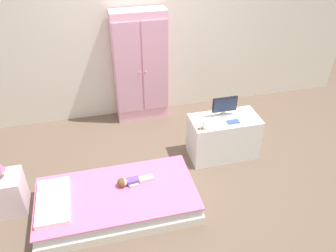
{
  "coord_description": "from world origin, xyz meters",
  "views": [
    {
      "loc": [
        -0.74,
        -2.91,
        2.78
      ],
      "look_at": [
        0.05,
        0.28,
        0.53
      ],
      "focal_mm": 36.54,
      "sensor_mm": 36.0,
      "label": 1
    }
  ],
  "objects_px": {
    "nightstand": "(8,193)",
    "wardrobe": "(141,67)",
    "rocking_horse_toy": "(202,126)",
    "book_blue": "(233,122)",
    "doll": "(129,182)",
    "tv_stand": "(223,137)",
    "bed": "(117,200)",
    "tv_monitor": "(225,105)"
  },
  "relations": [
    {
      "from": "wardrobe",
      "to": "tv_stand",
      "type": "relative_size",
      "value": 1.89
    },
    {
      "from": "bed",
      "to": "tv_stand",
      "type": "relative_size",
      "value": 1.98
    },
    {
      "from": "nightstand",
      "to": "tv_monitor",
      "type": "relative_size",
      "value": 1.43
    },
    {
      "from": "doll",
      "to": "tv_monitor",
      "type": "height_order",
      "value": "tv_monitor"
    },
    {
      "from": "tv_stand",
      "to": "book_blue",
      "type": "xyz_separation_m",
      "value": [
        0.06,
        -0.1,
        0.28
      ]
    },
    {
      "from": "nightstand",
      "to": "book_blue",
      "type": "xyz_separation_m",
      "value": [
        2.55,
        0.23,
        0.33
      ]
    },
    {
      "from": "bed",
      "to": "nightstand",
      "type": "distance_m",
      "value": 1.12
    },
    {
      "from": "tv_monitor",
      "to": "book_blue",
      "type": "distance_m",
      "value": 0.22
    },
    {
      "from": "tv_monitor",
      "to": "rocking_horse_toy",
      "type": "bearing_deg",
      "value": -148.18
    },
    {
      "from": "wardrobe",
      "to": "rocking_horse_toy",
      "type": "relative_size",
      "value": 15.34
    },
    {
      "from": "nightstand",
      "to": "book_blue",
      "type": "relative_size",
      "value": 3.07
    },
    {
      "from": "wardrobe",
      "to": "rocking_horse_toy",
      "type": "height_order",
      "value": "wardrobe"
    },
    {
      "from": "bed",
      "to": "rocking_horse_toy",
      "type": "distance_m",
      "value": 1.25
    },
    {
      "from": "bed",
      "to": "doll",
      "type": "relative_size",
      "value": 4.19
    },
    {
      "from": "wardrobe",
      "to": "tv_stand",
      "type": "xyz_separation_m",
      "value": [
        0.81,
        -1.14,
        -0.52
      ]
    },
    {
      "from": "nightstand",
      "to": "rocking_horse_toy",
      "type": "height_order",
      "value": "rocking_horse_toy"
    },
    {
      "from": "tv_monitor",
      "to": "bed",
      "type": "bearing_deg",
      "value": -154.62
    },
    {
      "from": "tv_stand",
      "to": "rocking_horse_toy",
      "type": "relative_size",
      "value": 8.14
    },
    {
      "from": "wardrobe",
      "to": "tv_monitor",
      "type": "distance_m",
      "value": 1.35
    },
    {
      "from": "nightstand",
      "to": "rocking_horse_toy",
      "type": "xyz_separation_m",
      "value": [
        2.14,
        0.18,
        0.37
      ]
    },
    {
      "from": "tv_stand",
      "to": "wardrobe",
      "type": "bearing_deg",
      "value": 125.47
    },
    {
      "from": "rocking_horse_toy",
      "to": "book_blue",
      "type": "relative_size",
      "value": 0.72
    },
    {
      "from": "rocking_horse_toy",
      "to": "bed",
      "type": "bearing_deg",
      "value": -156.91
    },
    {
      "from": "wardrobe",
      "to": "tv_stand",
      "type": "bearing_deg",
      "value": -54.53
    },
    {
      "from": "wardrobe",
      "to": "nightstand",
      "type": "bearing_deg",
      "value": -138.69
    },
    {
      "from": "nightstand",
      "to": "wardrobe",
      "type": "xyz_separation_m",
      "value": [
        1.67,
        1.47,
        0.57
      ]
    },
    {
      "from": "nightstand",
      "to": "doll",
      "type": "bearing_deg",
      "value": -8.37
    },
    {
      "from": "rocking_horse_toy",
      "to": "book_blue",
      "type": "height_order",
      "value": "rocking_horse_toy"
    },
    {
      "from": "bed",
      "to": "nightstand",
      "type": "height_order",
      "value": "nightstand"
    },
    {
      "from": "tv_monitor",
      "to": "book_blue",
      "type": "height_order",
      "value": "tv_monitor"
    },
    {
      "from": "bed",
      "to": "tv_monitor",
      "type": "height_order",
      "value": "tv_monitor"
    },
    {
      "from": "wardrobe",
      "to": "tv_stand",
      "type": "distance_m",
      "value": 1.49
    },
    {
      "from": "bed",
      "to": "doll",
      "type": "bearing_deg",
      "value": 32.4
    },
    {
      "from": "bed",
      "to": "book_blue",
      "type": "distance_m",
      "value": 1.6
    },
    {
      "from": "doll",
      "to": "tv_monitor",
      "type": "xyz_separation_m",
      "value": [
        1.27,
        0.58,
        0.42
      ]
    },
    {
      "from": "doll",
      "to": "rocking_horse_toy",
      "type": "relative_size",
      "value": 3.84
    },
    {
      "from": "book_blue",
      "to": "bed",
      "type": "bearing_deg",
      "value": -161.13
    },
    {
      "from": "bed",
      "to": "tv_monitor",
      "type": "distance_m",
      "value": 1.66
    },
    {
      "from": "wardrobe",
      "to": "book_blue",
      "type": "distance_m",
      "value": 1.54
    },
    {
      "from": "wardrobe",
      "to": "rocking_horse_toy",
      "type": "bearing_deg",
      "value": -69.75
    },
    {
      "from": "book_blue",
      "to": "nightstand",
      "type": "bearing_deg",
      "value": -174.86
    },
    {
      "from": "bed",
      "to": "rocking_horse_toy",
      "type": "bearing_deg",
      "value": 23.09
    }
  ]
}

